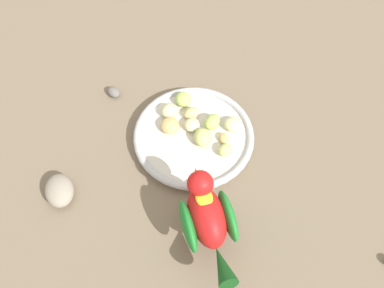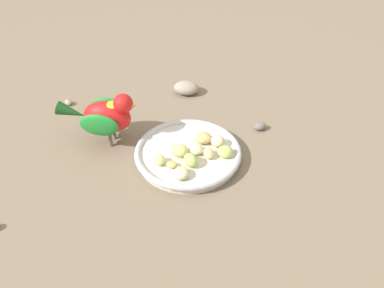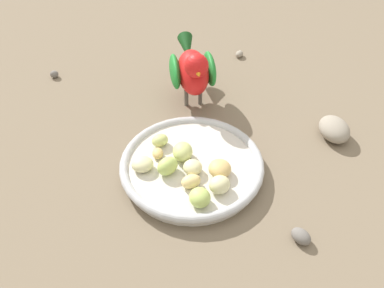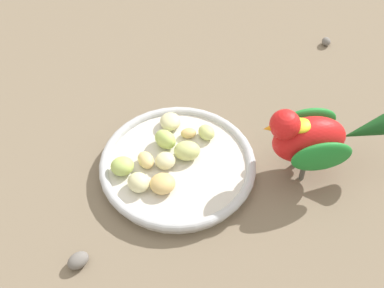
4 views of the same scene
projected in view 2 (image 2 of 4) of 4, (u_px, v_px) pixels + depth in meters
The scene contains 16 objects.
ground_plane at pixel (182, 160), 0.89m from camera, with size 4.00×4.00×0.00m, color #756651.
feeding_bowl at pixel (189, 155), 0.89m from camera, with size 0.23×0.23×0.03m.
apple_piece_0 at pixel (179, 149), 0.87m from camera, with size 0.04×0.03×0.03m, color #C6D17A.
apple_piece_1 at pixel (160, 160), 0.85m from camera, with size 0.03×0.02×0.02m, color #C6D17A.
apple_piece_2 at pixel (196, 150), 0.88m from camera, with size 0.03×0.03×0.02m, color beige.
apple_piece_3 at pixel (218, 141), 0.90m from camera, with size 0.03×0.03×0.02m, color beige.
apple_piece_4 at pixel (225, 152), 0.87m from camera, with size 0.03×0.03×0.02m, color #B2CC66.
apple_piece_5 at pixel (181, 173), 0.82m from camera, with size 0.03×0.03×0.02m, color beige.
apple_piece_6 at pixel (191, 160), 0.85m from camera, with size 0.04×0.03×0.03m, color #B2CC66.
apple_piece_7 at pixel (209, 153), 0.87m from camera, with size 0.03×0.02×0.02m, color #E5C67F.
apple_piece_8 at pixel (203, 138), 0.91m from camera, with size 0.04×0.04×0.02m, color tan.
apple_piece_9 at pixel (172, 165), 0.85m from camera, with size 0.02×0.02×0.01m, color tan.
parrot at pixel (106, 115), 0.90m from camera, with size 0.14×0.16×0.13m.
rock_large at pixel (186, 88), 1.10m from camera, with size 0.07×0.05×0.04m, color gray.
pebble_0 at pixel (260, 126), 0.97m from camera, with size 0.03×0.02×0.02m, color slate.
pebble_2 at pixel (68, 102), 1.06m from camera, with size 0.02×0.02×0.01m, color gray.
Camera 2 is at (-0.60, 0.30, 0.59)m, focal length 38.27 mm.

